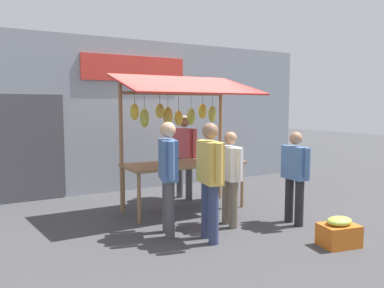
# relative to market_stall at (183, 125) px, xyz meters

# --- Properties ---
(ground_plane) EXTENTS (40.00, 40.00, 0.00)m
(ground_plane) POSITION_rel_market_stall_xyz_m (0.01, 0.06, -1.57)
(ground_plane) COLOR #424244
(street_backdrop) EXTENTS (9.00, 0.30, 3.40)m
(street_backdrop) POSITION_rel_market_stall_xyz_m (0.07, -2.14, 0.13)
(street_backdrop) COLOR #8C939E
(street_backdrop) RESTS_ON ground
(market_stall) EXTENTS (2.50, 1.46, 2.50)m
(market_stall) POSITION_rel_market_stall_xyz_m (0.00, 0.00, 0.00)
(market_stall) COLOR olive
(market_stall) RESTS_ON ground
(vendor_with_sunhat) EXTENTS (0.45, 0.71, 1.72)m
(vendor_with_sunhat) POSITION_rel_market_stall_xyz_m (-0.39, -0.69, -0.54)
(vendor_with_sunhat) COLOR #4C4C51
(vendor_with_sunhat) RESTS_ON ground
(shopper_with_shopping_bag) EXTENTS (0.36, 0.69, 1.69)m
(shopper_with_shopping_bag) POSITION_rel_market_stall_xyz_m (0.88, 1.19, -0.58)
(shopper_with_shopping_bag) COLOR #4C4C51
(shopper_with_shopping_bag) RESTS_ON ground
(shopper_in_striped_shirt) EXTENTS (0.29, 0.71, 1.69)m
(shopper_in_striped_shirt) POSITION_rel_market_stall_xyz_m (0.47, 1.70, -0.58)
(shopper_in_striped_shirt) COLOR navy
(shopper_in_striped_shirt) RESTS_ON ground
(shopper_in_grey_tee) EXTENTS (0.25, 0.66, 1.51)m
(shopper_in_grey_tee) POSITION_rel_market_stall_xyz_m (-1.14, 1.70, -0.71)
(shopper_in_grey_tee) COLOR #232328
(shopper_in_grey_tee) RESTS_ON ground
(shopper_with_ponytail) EXTENTS (0.28, 0.66, 1.51)m
(shopper_with_ponytail) POSITION_rel_market_stall_xyz_m (-0.18, 1.27, -0.71)
(shopper_with_ponytail) COLOR #726656
(shopper_with_ponytail) RESTS_ON ground
(produce_crate_near) EXTENTS (0.57, 0.46, 0.41)m
(produce_crate_near) POSITION_rel_market_stall_xyz_m (-0.96, 2.74, -1.38)
(produce_crate_near) COLOR #D1661E
(produce_crate_near) RESTS_ON ground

